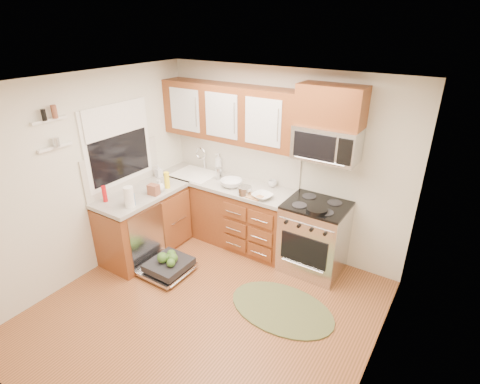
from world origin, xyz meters
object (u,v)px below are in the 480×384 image
Objects in this scene: upper_cabinets at (229,113)px; cutting_board at (253,196)px; bowl_b at (231,183)px; dishwasher at (167,266)px; sink at (195,182)px; paper_towel_roll at (129,197)px; stock_pot at (245,191)px; bowl_a at (262,196)px; microwave at (327,143)px; skillet at (317,210)px; range at (314,237)px; rug at (282,308)px; cup at (273,184)px.

upper_cabinets is 1.17m from cutting_board.
bowl_b is at bearing -51.90° from upper_cabinets.
dishwasher is 1.40m from bowl_b.
paper_towel_roll is (0.00, -1.25, 0.26)m from sink.
stock_pot is 0.25m from bowl_a.
upper_cabinets is 2.70× the size of microwave.
skillet reaches higher than bowl_a.
bowl_b is (-0.42, 0.13, 0.04)m from cutting_board.
bowl_b reaches higher than range.
bowl_a is (-0.68, -0.30, -0.74)m from microwave.
bowl_a is (0.86, 0.95, 0.86)m from dishwasher.
paper_towel_roll is at bearing -170.23° from rug.
upper_cabinets is 1.12m from cup.
paper_towel_roll is 2.25× the size of cup.
cup is (-0.06, 0.39, 0.02)m from bowl_a.
bowl_b is (0.70, 1.18, -0.08)m from paper_towel_roll.
cutting_board is at bearing -157.62° from microwave.
sink is at bearing 90.00° from paper_towel_roll.
microwave is at bearing -7.18° from cup.
dishwasher is at bearing -143.73° from range.
microwave is at bearing -1.02° from upper_cabinets.
upper_cabinets is at bearing 128.10° from bowl_b.
cutting_board is 2.14× the size of cup.
bowl_a is at bearing -24.07° from upper_cabinets.
cup reaches higher than rug.
microwave is at bearing 9.44° from bowl_b.
dishwasher is 3.74× the size of stock_pot.
upper_cabinets reaches higher than bowl_a.
paper_towel_roll reaches higher than cutting_board.
range is 1.04m from rug.
dishwasher is 2.06m from skillet.
dishwasher is (-1.54, -1.25, -1.60)m from microwave.
cup is (1.19, 1.48, -0.08)m from paper_towel_roll.
paper_towel_roll reaches higher than stock_pot.
range reaches higher than cutting_board.
microwave is at bearing 90.00° from range.
bowl_b is at bearing -176.09° from range.
rug is (1.96, -0.92, -0.79)m from sink.
paper_towel_roll is at bearing -136.98° from cutting_board.
cup is (0.19, 0.42, -0.01)m from stock_pot.
skillet is 0.91m from cup.
range is 1.95m from dishwasher.
stock_pot reaches higher than sink.
range is 1.96m from sink.
sink is at bearing 174.87° from skillet.
rug is at bearing -33.79° from bowl_b.
upper_cabinets is 0.95m from bowl_b.
range is 1.53× the size of sink.
upper_cabinets is at bearing 143.36° from stock_pot.
range is 1.25× the size of microwave.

